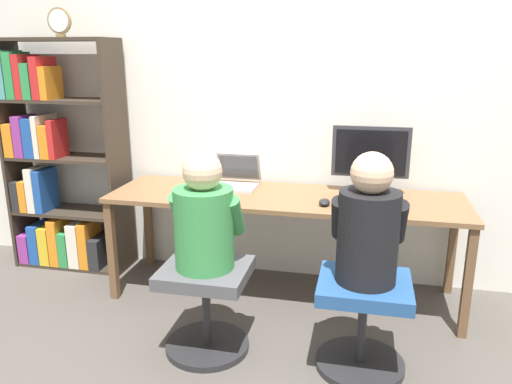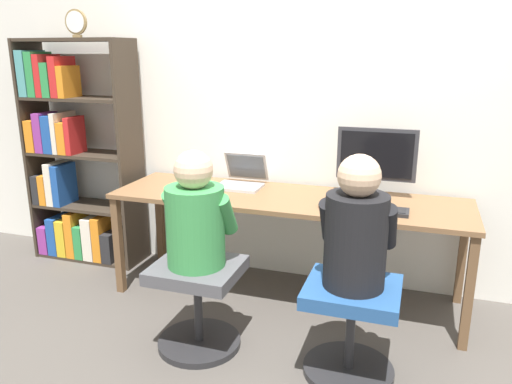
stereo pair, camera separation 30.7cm
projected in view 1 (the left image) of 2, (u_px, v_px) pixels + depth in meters
ground_plane at (275, 319)px, 3.13m from camera, size 14.00×14.00×0.00m
wall_back at (295, 98)px, 3.45m from camera, size 10.00×0.05×2.60m
desk at (285, 205)px, 3.26m from camera, size 2.30×0.66×0.71m
desktop_monitor at (370, 157)px, 3.24m from camera, size 0.50×0.18×0.44m
laptop at (236, 180)px, 3.44m from camera, size 0.30×0.32×0.22m
keyboard at (370, 206)px, 2.99m from camera, size 0.43×0.14×0.03m
computer_mouse_by_keyboard at (324, 202)px, 3.04m from camera, size 0.07×0.11×0.04m
office_chair_left at (363, 316)px, 2.57m from camera, size 0.47×0.47×0.50m
office_chair_right at (206, 300)px, 2.74m from camera, size 0.47×0.47×0.50m
person_at_monitor at (368, 226)px, 2.44m from camera, size 0.37×0.32×0.66m
person_at_laptop at (204, 219)px, 2.61m from camera, size 0.39×0.32×0.63m
bookshelf at (54, 168)px, 3.73m from camera, size 0.87×0.32×1.71m
desk_clock at (59, 21)px, 3.33m from camera, size 0.17×0.03×0.19m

